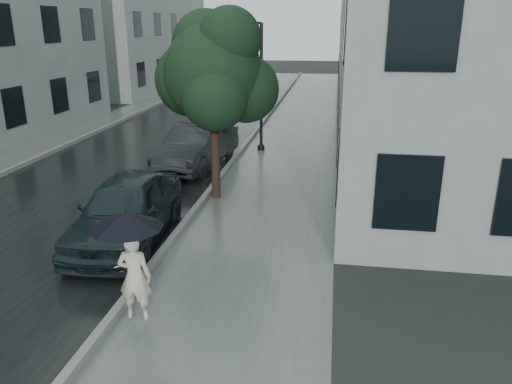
% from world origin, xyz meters
% --- Properties ---
extents(ground, '(120.00, 120.00, 0.00)m').
position_xyz_m(ground, '(0.00, 0.00, 0.00)').
color(ground, black).
rests_on(ground, ground).
extents(sidewalk, '(3.50, 60.00, 0.01)m').
position_xyz_m(sidewalk, '(0.25, 12.00, 0.00)').
color(sidewalk, slate).
rests_on(sidewalk, ground).
extents(kerb_near, '(0.15, 60.00, 0.15)m').
position_xyz_m(kerb_near, '(-1.57, 12.00, 0.07)').
color(kerb_near, slate).
rests_on(kerb_near, ground).
extents(asphalt_road, '(6.85, 60.00, 0.00)m').
position_xyz_m(asphalt_road, '(-5.08, 12.00, 0.00)').
color(asphalt_road, black).
rests_on(asphalt_road, ground).
extents(kerb_far, '(0.15, 60.00, 0.15)m').
position_xyz_m(kerb_far, '(-8.57, 12.00, 0.07)').
color(kerb_far, slate).
rests_on(kerb_far, ground).
extents(sidewalk_far, '(1.70, 60.00, 0.01)m').
position_xyz_m(sidewalk_far, '(-9.50, 12.00, 0.00)').
color(sidewalk_far, '#4C5451').
rests_on(sidewalk_far, ground).
extents(building_near, '(7.02, 36.00, 9.00)m').
position_xyz_m(building_near, '(5.47, 19.50, 4.50)').
color(building_near, gray).
rests_on(building_near, ground).
extents(building_far_b, '(7.02, 18.00, 8.00)m').
position_xyz_m(building_far_b, '(-13.77, 30.00, 4.00)').
color(building_far_b, gray).
rests_on(building_far_b, ground).
extents(pedestrian, '(0.56, 0.38, 1.50)m').
position_xyz_m(pedestrian, '(-1.20, -1.00, 0.76)').
color(pedestrian, beige).
rests_on(pedestrian, sidewalk).
extents(umbrella, '(1.30, 1.30, 1.02)m').
position_xyz_m(umbrella, '(-1.25, -1.03, 1.76)').
color(umbrella, black).
rests_on(umbrella, ground).
extents(street_tree, '(3.40, 3.09, 5.09)m').
position_xyz_m(street_tree, '(-1.32, 5.27, 3.43)').
color(street_tree, '#332619').
rests_on(street_tree, ground).
extents(lamp_post, '(0.84, 0.42, 4.78)m').
position_xyz_m(lamp_post, '(-1.03, 10.85, 2.75)').
color(lamp_post, black).
rests_on(lamp_post, ground).
extents(car_near, '(1.97, 4.40, 1.47)m').
position_xyz_m(car_near, '(-2.59, 1.96, 0.74)').
color(car_near, black).
rests_on(car_near, ground).
extents(car_far, '(2.10, 4.54, 1.44)m').
position_xyz_m(car_far, '(-2.69, 8.18, 0.73)').
color(car_far, '#212426').
rests_on(car_far, ground).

